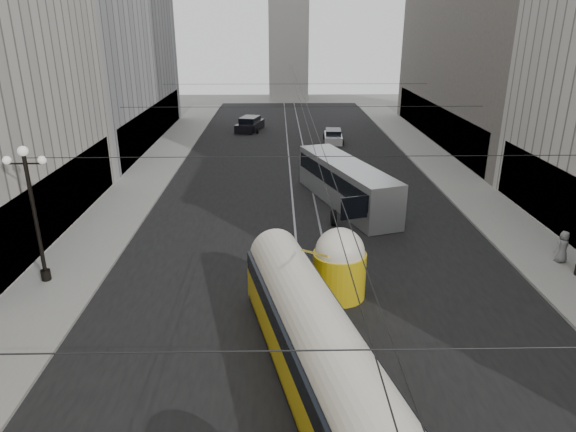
{
  "coord_description": "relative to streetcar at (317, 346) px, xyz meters",
  "views": [
    {
      "loc": [
        -1.73,
        -3.62,
        11.42
      ],
      "look_at": [
        -1.32,
        16.8,
        3.71
      ],
      "focal_mm": 32.0,
      "sensor_mm": 36.0,
      "label": 1
    }
  ],
  "objects": [
    {
      "name": "sidewalk_right",
      "position": [
        12.5,
        25.53,
        -1.51
      ],
      "size": [
        4.0,
        72.0,
        0.15
      ],
      "primitive_type": "cube",
      "color": "gray",
      "rests_on": "ground"
    },
    {
      "name": "sedan_white_far",
      "position": [
        4.38,
        37.28,
        -0.99
      ],
      "size": [
        2.02,
        4.29,
        1.32
      ],
      "color": "white",
      "rests_on": "ground"
    },
    {
      "name": "streetcar",
      "position": [
        0.0,
        0.0,
        0.0
      ],
      "size": [
        5.19,
        14.56,
        3.24
      ],
      "color": "gold",
      "rests_on": "ground"
    },
    {
      "name": "rail_right",
      "position": [
        1.25,
        22.03,
        -1.59
      ],
      "size": [
        0.12,
        85.0,
        0.04
      ],
      "primitive_type": "cube",
      "color": "gray",
      "rests_on": "ground"
    },
    {
      "name": "pedestrian_sidewalk_right",
      "position": [
        12.94,
        8.98,
        -0.61
      ],
      "size": [
        0.92,
        0.73,
        1.64
      ],
      "primitive_type": "imported",
      "rotation": [
        0.0,
        0.0,
        3.48
      ],
      "color": "slate",
      "rests_on": "sidewalk_right"
    },
    {
      "name": "road",
      "position": [
        0.5,
        22.03,
        -1.59
      ],
      "size": [
        20.0,
        85.0,
        0.02
      ],
      "primitive_type": "cube",
      "color": "black",
      "rests_on": "ground"
    },
    {
      "name": "rail_left",
      "position": [
        -0.25,
        22.03,
        -1.59
      ],
      "size": [
        0.12,
        85.0,
        0.04
      ],
      "primitive_type": "cube",
      "color": "gray",
      "rests_on": "ground"
    },
    {
      "name": "catenary",
      "position": [
        0.62,
        21.02,
        4.3
      ],
      "size": [
        25.0,
        72.0,
        0.23
      ],
      "color": "black",
      "rests_on": "ground"
    },
    {
      "name": "lamppost_left_mid",
      "position": [
        -12.1,
        7.53,
        2.16
      ],
      "size": [
        1.86,
        0.44,
        6.37
      ],
      "color": "black",
      "rests_on": "sidewalk_left"
    },
    {
      "name": "sidewalk_left",
      "position": [
        -11.5,
        25.53,
        -1.51
      ],
      "size": [
        4.0,
        72.0,
        0.15
      ],
      "primitive_type": "cube",
      "color": "gray",
      "rests_on": "ground"
    },
    {
      "name": "sedan_dark_far",
      "position": [
        -4.37,
        43.61,
        -0.88
      ],
      "size": [
        3.22,
        5.25,
        1.55
      ],
      "color": "black",
      "rests_on": "ground"
    },
    {
      "name": "city_bus",
      "position": [
        3.25,
        18.3,
        -0.02
      ],
      "size": [
        5.69,
        11.65,
        2.86
      ],
      "color": "#ADB1B3",
      "rests_on": "ground"
    }
  ]
}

